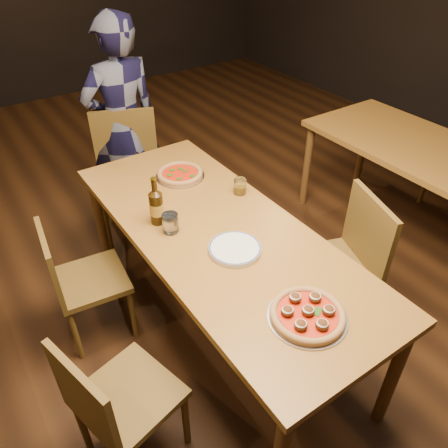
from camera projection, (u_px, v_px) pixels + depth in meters
ground at (219, 326)px, 2.69m from camera, size 9.00×9.00×0.00m
table_main at (219, 241)px, 2.29m from camera, size 0.80×2.00×0.75m
table_right at (446, 167)px, 2.92m from camera, size 0.80×2.00×0.75m
chair_main_nw at (128, 395)px, 1.87m from camera, size 0.47×0.47×0.83m
chair_main_sw at (91, 279)px, 2.45m from camera, size 0.42×0.42×0.81m
chair_main_e at (329, 267)px, 2.45m from camera, size 0.55×0.55×0.92m
chair_end at (130, 180)px, 3.15m from camera, size 0.60×0.60×0.98m
pizza_meatball at (308, 314)px, 1.76m from camera, size 0.33×0.33×0.06m
pizza_margherita at (180, 174)px, 2.67m from camera, size 0.30×0.30×0.04m
plate_stack at (235, 249)px, 2.11m from camera, size 0.25×0.25×0.02m
beer_bottle at (157, 207)px, 2.24m from camera, size 0.07×0.07×0.26m
water_glass at (170, 223)px, 2.21m from camera, size 0.08×0.08×0.10m
amber_glass at (240, 186)px, 2.50m from camera, size 0.07×0.07×0.09m
diner at (123, 125)px, 3.20m from camera, size 0.59×0.40×1.57m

